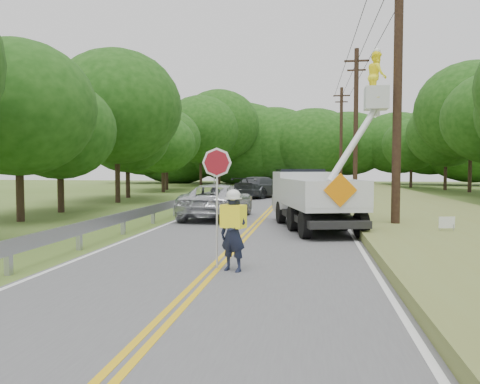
# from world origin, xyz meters

# --- Properties ---
(ground) EXTENTS (140.00, 140.00, 0.00)m
(ground) POSITION_xyz_m (0.00, 0.00, 0.00)
(ground) COLOR #425F1D
(ground) RESTS_ON ground
(road) EXTENTS (7.20, 96.00, 0.03)m
(road) POSITION_xyz_m (0.00, 14.00, 0.01)
(road) COLOR #515153
(road) RESTS_ON ground
(guardrail) EXTENTS (0.18, 48.00, 0.77)m
(guardrail) POSITION_xyz_m (-4.02, 14.91, 0.55)
(guardrail) COLOR #A2A5AB
(guardrail) RESTS_ON ground
(utility_poles) EXTENTS (1.60, 43.30, 10.00)m
(utility_poles) POSITION_xyz_m (5.00, 17.02, 5.27)
(utility_poles) COLOR black
(utility_poles) RESTS_ON ground
(tall_grass_verge) EXTENTS (7.00, 96.00, 0.30)m
(tall_grass_verge) POSITION_xyz_m (7.10, 14.00, 0.15)
(tall_grass_verge) COLOR olive
(tall_grass_verge) RESTS_ON ground
(treeline_left) EXTENTS (11.37, 56.01, 11.92)m
(treeline_left) POSITION_xyz_m (-10.18, 33.22, 6.02)
(treeline_left) COLOR #332319
(treeline_left) RESTS_ON ground
(treeline_horizon) EXTENTS (55.80, 14.70, 11.36)m
(treeline_horizon) POSITION_xyz_m (-1.45, 56.29, 5.50)
(treeline_horizon) COLOR #163E0E
(treeline_horizon) RESTS_ON ground
(flagger) EXTENTS (1.07, 0.58, 2.64)m
(flagger) POSITION_xyz_m (0.45, 2.00, 0.96)
(flagger) COLOR #191E33
(flagger) RESTS_ON road
(bucket_truck) EXTENTS (4.19, 6.48, 6.17)m
(bucket_truck) POSITION_xyz_m (2.23, 10.03, 1.44)
(bucket_truck) COLOR black
(bucket_truck) RESTS_ON road
(suv_silver) EXTENTS (2.62, 5.43, 1.49)m
(suv_silver) POSITION_xyz_m (-1.94, 12.26, 0.76)
(suv_silver) COLOR silver
(suv_silver) RESTS_ON road
(suv_darkgrey) EXTENTS (4.07, 5.76, 1.55)m
(suv_darkgrey) POSITION_xyz_m (-1.52, 26.42, 0.79)
(suv_darkgrey) COLOR #35393D
(suv_darkgrey) RESTS_ON road
(stop_sign_permanent) EXTENTS (0.50, 0.32, 2.68)m
(stop_sign_permanent) POSITION_xyz_m (-3.96, 21.26, 1.79)
(stop_sign_permanent) COLOR #A2A5AB
(stop_sign_permanent) RESTS_ON ground
(yard_sign) EXTENTS (0.50, 0.13, 0.73)m
(yard_sign) POSITION_xyz_m (6.22, 7.26, 0.52)
(yard_sign) COLOR white
(yard_sign) RESTS_ON ground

